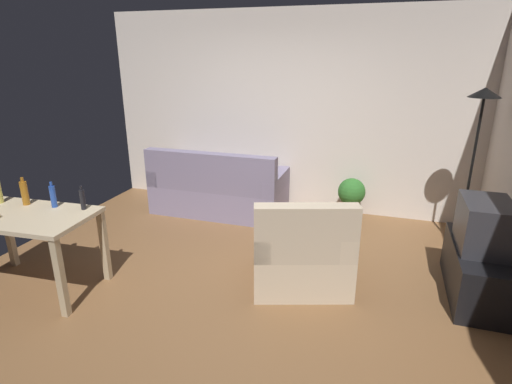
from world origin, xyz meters
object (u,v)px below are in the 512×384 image
(tv_stand, at_px, (476,271))
(torchiere_lamp, at_px, (479,127))
(tv, at_px, (485,225))
(bottle_amber, at_px, (25,193))
(couch, at_px, (218,192))
(desk, at_px, (26,225))
(armchair, at_px, (301,254))
(bottle_dark, at_px, (83,199))
(bottle_blue, at_px, (53,196))
(potted_plant, at_px, (351,196))

(tv_stand, xyz_separation_m, torchiere_lamp, (0.00, 0.94, 1.17))
(tv, height_order, bottle_amber, bottle_amber)
(couch, height_order, desk, couch)
(armchair, bearing_deg, couch, -63.20)
(tv, xyz_separation_m, bottle_dark, (-3.52, -0.89, 0.16))
(bottle_blue, relative_size, bottle_dark, 1.08)
(tv, height_order, bottle_dark, bottle_dark)
(couch, bearing_deg, tv, 158.76)
(armchair, xyz_separation_m, bottle_blue, (-2.25, -0.61, 0.55))
(couch, distance_m, bottle_blue, 2.31)
(couch, height_order, tv_stand, couch)
(bottle_amber, relative_size, bottle_dark, 1.17)
(desk, relative_size, bottle_dark, 5.40)
(tv_stand, height_order, potted_plant, potted_plant)
(torchiere_lamp, relative_size, desk, 1.46)
(desk, relative_size, potted_plant, 2.18)
(bottle_blue, bearing_deg, potted_plant, 43.49)
(potted_plant, distance_m, bottle_blue, 3.56)
(bottle_amber, bearing_deg, bottle_dark, 5.89)
(tv, height_order, bottle_blue, bottle_blue)
(desk, xyz_separation_m, armchair, (2.38, 0.84, -0.33))
(bottle_amber, xyz_separation_m, bottle_dark, (0.61, 0.06, -0.02))
(tv, relative_size, torchiere_lamp, 0.33)
(desk, distance_m, bottle_amber, 0.35)
(tv_stand, xyz_separation_m, tv, (0.00, -0.00, 0.46))
(bottle_dark, bearing_deg, tv_stand, 14.15)
(desk, distance_m, bottle_dark, 0.55)
(tv_stand, relative_size, bottle_dark, 4.79)
(tv, relative_size, desk, 0.48)
(potted_plant, height_order, bottle_dark, bottle_dark)
(couch, relative_size, bottle_dark, 7.88)
(bottle_dark, bearing_deg, bottle_blue, -173.41)
(tv, bearing_deg, bottle_blue, 103.55)
(torchiere_lamp, distance_m, potted_plant, 1.76)
(bottle_amber, distance_m, bottle_dark, 0.61)
(couch, distance_m, bottle_dark, 2.20)
(potted_plant, bearing_deg, bottle_amber, -139.42)
(couch, height_order, tv, same)
(tv, distance_m, bottle_amber, 4.24)
(tv, xyz_separation_m, potted_plant, (-1.27, 1.50, -0.37))
(armchair, height_order, bottle_blue, bottle_blue)
(tv_stand, relative_size, armchair, 0.99)
(torchiere_lamp, height_order, desk, torchiere_lamp)
(tv_stand, xyz_separation_m, armchair, (-1.57, -0.31, 0.08))
(tv_stand, height_order, bottle_blue, bottle_blue)
(torchiere_lamp, bearing_deg, couch, 175.34)
(torchiere_lamp, distance_m, bottle_dark, 4.00)
(bottle_dark, bearing_deg, armchair, 16.55)
(desk, bearing_deg, tv, 12.71)
(tv_stand, distance_m, tv, 0.46)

